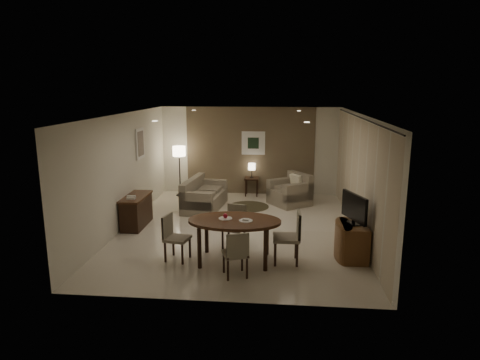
# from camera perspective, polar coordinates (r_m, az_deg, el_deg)

# --- Properties ---
(room_shell) EXTENTS (5.50, 7.00, 2.70)m
(room_shell) POSITION_cam_1_polar(r_m,az_deg,el_deg) (10.24, 0.11, 1.33)
(room_shell) COLOR beige
(room_shell) RESTS_ON ground
(taupe_accent) EXTENTS (3.96, 0.03, 2.70)m
(taupe_accent) POSITION_cam_1_polar(r_m,az_deg,el_deg) (13.27, 1.35, 3.90)
(taupe_accent) COLOR brown
(taupe_accent) RESTS_ON wall_back
(curtain_wall) EXTENTS (0.08, 6.70, 2.58)m
(curtain_wall) POSITION_cam_1_polar(r_m,az_deg,el_deg) (9.97, 15.41, 0.39)
(curtain_wall) COLOR beige
(curtain_wall) RESTS_ON wall_right
(curtain_rod) EXTENTS (0.03, 6.80, 0.03)m
(curtain_rod) POSITION_cam_1_polar(r_m,az_deg,el_deg) (9.79, 15.86, 7.97)
(curtain_rod) COLOR black
(curtain_rod) RESTS_ON wall_right
(art_back_frame) EXTENTS (0.72, 0.03, 0.72)m
(art_back_frame) POSITION_cam_1_polar(r_m,az_deg,el_deg) (13.21, 1.79, 4.95)
(art_back_frame) COLOR silver
(art_back_frame) RESTS_ON wall_back
(art_back_canvas) EXTENTS (0.34, 0.01, 0.34)m
(art_back_canvas) POSITION_cam_1_polar(r_m,az_deg,el_deg) (13.19, 1.78, 4.94)
(art_back_canvas) COLOR black
(art_back_canvas) RESTS_ON wall_back
(art_left_frame) EXTENTS (0.03, 0.60, 0.80)m
(art_left_frame) POSITION_cam_1_polar(r_m,az_deg,el_deg) (11.50, -13.17, 4.76)
(art_left_frame) COLOR silver
(art_left_frame) RESTS_ON wall_left
(art_left_canvas) EXTENTS (0.01, 0.46, 0.64)m
(art_left_canvas) POSITION_cam_1_polar(r_m,az_deg,el_deg) (11.50, -13.10, 4.76)
(art_left_canvas) COLOR gray
(art_left_canvas) RESTS_ON wall_left
(downlight_nl) EXTENTS (0.10, 0.10, 0.01)m
(downlight_nl) POSITION_cam_1_polar(r_m,az_deg,el_deg) (8.17, -11.28, 7.72)
(downlight_nl) COLOR white
(downlight_nl) RESTS_ON ceiling
(downlight_nr) EXTENTS (0.10, 0.10, 0.01)m
(downlight_nr) POSITION_cam_1_polar(r_m,az_deg,el_deg) (7.85, 8.90, 7.61)
(downlight_nr) COLOR white
(downlight_nr) RESTS_ON ceiling
(downlight_fl) EXTENTS (0.10, 0.10, 0.01)m
(downlight_fl) POSITION_cam_1_polar(r_m,az_deg,el_deg) (11.66, -6.19, 9.24)
(downlight_fl) COLOR white
(downlight_fl) RESTS_ON ceiling
(downlight_fr) EXTENTS (0.10, 0.10, 0.01)m
(downlight_fr) POSITION_cam_1_polar(r_m,az_deg,el_deg) (11.43, 7.87, 9.13)
(downlight_fr) COLOR white
(downlight_fr) RESTS_ON ceiling
(console_desk) EXTENTS (0.48, 1.20, 0.75)m
(console_desk) POSITION_cam_1_polar(r_m,az_deg,el_deg) (10.62, -13.64, -4.04)
(console_desk) COLOR #4E2919
(console_desk) RESTS_ON floor
(telephone) EXTENTS (0.20, 0.14, 0.09)m
(telephone) POSITION_cam_1_polar(r_m,az_deg,el_deg) (10.23, -14.30, -2.23)
(telephone) COLOR white
(telephone) RESTS_ON console_desk
(tv_cabinet) EXTENTS (0.48, 0.90, 0.70)m
(tv_cabinet) POSITION_cam_1_polar(r_m,az_deg,el_deg) (8.76, 14.87, -7.85)
(tv_cabinet) COLOR brown
(tv_cabinet) RESTS_ON floor
(flat_tv) EXTENTS (0.36, 0.85, 0.60)m
(flat_tv) POSITION_cam_1_polar(r_m,az_deg,el_deg) (8.55, 14.99, -3.63)
(flat_tv) COLOR black
(flat_tv) RESTS_ON tv_cabinet
(dining_table) EXTENTS (1.78, 1.11, 0.83)m
(dining_table) POSITION_cam_1_polar(r_m,az_deg,el_deg) (8.29, -0.74, -8.09)
(dining_table) COLOR #4E2919
(dining_table) RESTS_ON floor
(chair_near) EXTENTS (0.53, 0.53, 0.86)m
(chair_near) POSITION_cam_1_polar(r_m,az_deg,el_deg) (7.68, -0.64, -9.72)
(chair_near) COLOR gray
(chair_near) RESTS_ON floor
(chair_far) EXTENTS (0.52, 0.52, 0.89)m
(chair_far) POSITION_cam_1_polar(r_m,az_deg,el_deg) (8.95, -0.85, -6.33)
(chair_far) COLOR gray
(chair_far) RESTS_ON floor
(chair_left) EXTENTS (0.51, 0.51, 0.89)m
(chair_left) POSITION_cam_1_polar(r_m,az_deg,el_deg) (8.43, -8.35, -7.66)
(chair_left) COLOR gray
(chair_left) RESTS_ON floor
(chair_right) EXTENTS (0.50, 0.50, 1.02)m
(chair_right) POSITION_cam_1_polar(r_m,az_deg,el_deg) (8.26, 6.16, -7.58)
(chair_right) COLOR gray
(chair_right) RESTS_ON floor
(plate_a) EXTENTS (0.26, 0.26, 0.02)m
(plate_a) POSITION_cam_1_polar(r_m,az_deg,el_deg) (8.22, -1.96, -5.15)
(plate_a) COLOR white
(plate_a) RESTS_ON dining_table
(plate_b) EXTENTS (0.26, 0.26, 0.02)m
(plate_b) POSITION_cam_1_polar(r_m,az_deg,el_deg) (8.09, 0.77, -5.44)
(plate_b) COLOR white
(plate_b) RESTS_ON dining_table
(fruit_apple) EXTENTS (0.09, 0.09, 0.09)m
(fruit_apple) POSITION_cam_1_polar(r_m,az_deg,el_deg) (8.21, -1.97, -4.79)
(fruit_apple) COLOR #B11429
(fruit_apple) RESTS_ON plate_a
(napkin) EXTENTS (0.12, 0.08, 0.03)m
(napkin) POSITION_cam_1_polar(r_m,az_deg,el_deg) (8.08, 0.77, -5.29)
(napkin) COLOR white
(napkin) RESTS_ON plate_b
(round_rug) EXTENTS (1.14, 1.14, 0.01)m
(round_rug) POSITION_cam_1_polar(r_m,az_deg,el_deg) (12.05, 1.13, -3.54)
(round_rug) COLOR #423C25
(round_rug) RESTS_ON floor
(sofa) EXTENTS (1.84, 1.07, 0.82)m
(sofa) POSITION_cam_1_polar(r_m,az_deg,el_deg) (11.84, -4.73, -1.83)
(sofa) COLOR gray
(sofa) RESTS_ON floor
(armchair) EXTENTS (1.34, 1.35, 0.88)m
(armchair) POSITION_cam_1_polar(r_m,az_deg,el_deg) (12.24, 6.64, -1.26)
(armchair) COLOR gray
(armchair) RESTS_ON floor
(side_table) EXTENTS (0.43, 0.43, 0.55)m
(side_table) POSITION_cam_1_polar(r_m,az_deg,el_deg) (13.23, 1.56, -0.88)
(side_table) COLOR black
(side_table) RESTS_ON floor
(table_lamp) EXTENTS (0.22, 0.22, 0.50)m
(table_lamp) POSITION_cam_1_polar(r_m,az_deg,el_deg) (13.13, 1.58, 1.37)
(table_lamp) COLOR #FFEAC1
(table_lamp) RESTS_ON side_table
(floor_lamp) EXTENTS (0.39, 0.39, 1.53)m
(floor_lamp) POSITION_cam_1_polar(r_m,az_deg,el_deg) (13.21, -8.05, 1.17)
(floor_lamp) COLOR #FFE5B7
(floor_lamp) RESTS_ON floor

